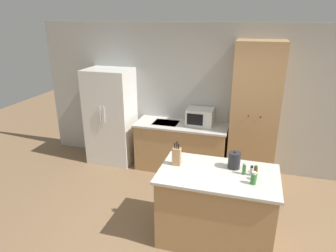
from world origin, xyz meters
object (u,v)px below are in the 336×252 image
spice_bottle_amber_oil (251,171)px  spice_bottle_tall_dark (256,169)px  spice_bottle_pale_salt (255,176)px  kettle (234,160)px  pantry_cabinet (254,114)px  spice_bottle_green_herb (254,178)px  spice_bottle_short_red (244,169)px  refrigerator (111,117)px  microwave (200,116)px  knife_block (177,156)px

spice_bottle_amber_oil → spice_bottle_tall_dark: bearing=57.6°
spice_bottle_pale_salt → kettle: bearing=139.1°
pantry_cabinet → spice_bottle_green_herb: pantry_cabinet is taller
spice_bottle_amber_oil → kettle: 0.25m
spice_bottle_short_red → spice_bottle_amber_oil: spice_bottle_short_red is taller
spice_bottle_short_red → kettle: size_ratio=0.67×
refrigerator → kettle: bearing=-32.0°
microwave → spice_bottle_tall_dark: bearing=-59.4°
spice_bottle_pale_salt → pantry_cabinet: bearing=91.8°
spice_bottle_amber_oil → spice_bottle_pale_salt: bearing=-67.1°
pantry_cabinet → kettle: (-0.20, -1.54, -0.13)m
spice_bottle_short_red → spice_bottle_green_herb: 0.22m
refrigerator → spice_bottle_green_herb: 3.21m
pantry_cabinet → spice_bottle_short_red: bearing=-92.4°
refrigerator → spice_bottle_pale_salt: refrigerator is taller
pantry_cabinet → spice_bottle_short_red: 1.67m
spice_bottle_short_red → spice_bottle_pale_salt: bearing=-37.0°
spice_bottle_amber_oil → spice_bottle_green_herb: spice_bottle_green_herb is taller
microwave → spice_bottle_short_red: 1.93m
spice_bottle_tall_dark → spice_bottle_green_herb: (-0.02, -0.27, 0.03)m
microwave → kettle: kettle is taller
refrigerator → spice_bottle_short_red: refrigerator is taller
spice_bottle_amber_oil → spice_bottle_green_herb: 0.20m
spice_bottle_tall_dark → spice_bottle_green_herb: bearing=-94.7°
pantry_cabinet → knife_block: (-0.89, -1.66, -0.11)m
spice_bottle_short_red → kettle: 0.18m
pantry_cabinet → spice_bottle_amber_oil: size_ratio=19.36×
spice_bottle_short_red → spice_bottle_pale_salt: size_ratio=1.72×
pantry_cabinet → spice_bottle_short_red: size_ratio=15.27×
microwave → spice_bottle_pale_salt: microwave is taller
pantry_cabinet → spice_bottle_amber_oil: 1.67m
refrigerator → spice_bottle_tall_dark: 3.09m
knife_block → microwave: bearing=90.8°
microwave → kettle: bearing=-65.9°
refrigerator → spice_bottle_tall_dark: bearing=-30.2°
refrigerator → spice_bottle_short_red: size_ratio=11.67×
spice_bottle_amber_oil → pantry_cabinet: bearing=90.5°
spice_bottle_pale_salt → spice_bottle_amber_oil: bearing=112.9°
spice_bottle_short_red → spice_bottle_green_herb: (0.11, -0.20, -0.00)m
knife_block → spice_bottle_short_red: (0.82, -0.01, -0.05)m
microwave → spice_bottle_pale_salt: size_ratio=5.19×
spice_bottle_green_herb → refrigerator: bearing=145.4°
knife_block → spice_bottle_amber_oil: bearing=-0.5°
microwave → kettle: 1.76m
spice_bottle_tall_dark → spice_bottle_pale_salt: bearing=-92.9°
spice_bottle_tall_dark → spice_bottle_amber_oil: (-0.05, -0.08, 0.01)m
refrigerator → kettle: size_ratio=7.82×
pantry_cabinet → microwave: 0.93m
spice_bottle_green_herb → spice_bottle_pale_salt: (0.01, 0.10, -0.03)m
spice_bottle_tall_dark → spice_bottle_amber_oil: bearing=-122.4°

